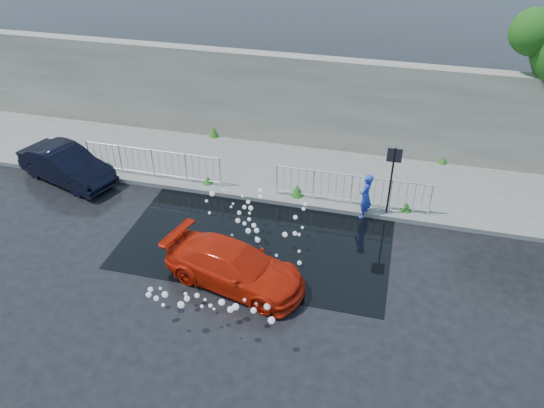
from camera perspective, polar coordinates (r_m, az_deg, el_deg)
The scene contains 13 objects.
ground at distance 15.64m, azimuth -4.24°, elevation -5.52°, with size 90.00×90.00×0.00m, color black.
pavement at distance 19.54m, azimuth 0.24°, elevation 3.71°, with size 30.00×4.00×0.15m, color #5E5E5A.
curb at distance 17.89m, azimuth -1.32°, elevation 0.60°, with size 30.00×0.25×0.16m, color #5E5E5A.
retaining_wall at distance 20.64m, azimuth 1.77°, elevation 11.09°, with size 30.00×0.60×3.50m, color #6A6659.
puddle at distance 16.26m, azimuth -1.48°, elevation -3.62°, with size 8.00×5.00×0.01m, color black.
sign_post at distance 16.64m, azimuth 12.82°, elevation 3.53°, with size 0.45×0.06×2.50m.
railing_left at distance 19.15m, azimuth -12.71°, elevation 4.41°, with size 5.05×0.05×1.10m.
railing_right at distance 17.39m, azimuth 8.54°, elevation 1.67°, with size 5.05×0.05×1.10m.
weeds at distance 19.11m, azimuth -0.98°, elevation 3.82°, with size 12.17×3.93×0.41m.
water_spray at distance 14.59m, azimuth -3.71°, elevation -5.45°, with size 3.47×5.31×1.04m.
red_car at distance 14.37m, azimuth -4.02°, elevation -6.71°, with size 1.61×3.96×1.15m, color red.
dark_car at distance 20.10m, azimuth -21.25°, elevation 3.95°, with size 1.32×3.80×1.25m, color black.
person at distance 17.00m, azimuth 10.04°, elevation 0.84°, with size 0.57×0.37×1.55m, color #223BAD.
Camera 1 is at (4.09, -11.38, 9.92)m, focal length 35.00 mm.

